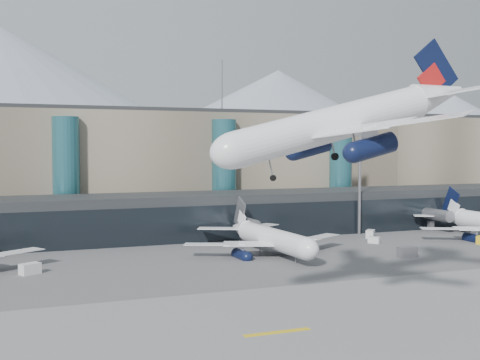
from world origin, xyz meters
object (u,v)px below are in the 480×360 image
object	(u,v)px
hero_jet	(356,111)
veh_a	(30,269)
jet_parked_mid	(265,231)
veh_d	(370,234)
veh_g	(374,240)
veh_c	(407,252)
lightmast_mid	(360,174)

from	to	relation	value
hero_jet	veh_a	size ratio (longest dim) A/B	11.35
jet_parked_mid	veh_d	world-z (taller)	jet_parked_mid
veh_a	veh_d	distance (m)	75.40
hero_jet	veh_a	world-z (taller)	hero_jet
jet_parked_mid	veh_g	world-z (taller)	jet_parked_mid
hero_jet	veh_g	world-z (taller)	hero_jet
veh_a	veh_c	world-z (taller)	veh_c
lightmast_mid	veh_d	world-z (taller)	lightmast_mid
veh_c	veh_g	size ratio (longest dim) A/B	1.48
jet_parked_mid	veh_c	bearing A→B (deg)	-124.45
hero_jet	veh_d	world-z (taller)	hero_jet
veh_d	veh_g	distance (m)	7.95
veh_c	veh_g	xyz separation A→B (m)	(3.68, 16.59, -0.29)
jet_parked_mid	veh_g	distance (m)	27.01
veh_g	veh_d	bearing A→B (deg)	111.28
veh_c	veh_d	xyz separation A→B (m)	(7.35, 23.64, -0.09)
veh_g	veh_c	bearing A→B (deg)	-53.71
lightmast_mid	veh_c	distance (m)	33.40
hero_jet	veh_d	xyz separation A→B (m)	(38.63, 55.75, -23.87)
hero_jet	veh_g	xyz separation A→B (m)	(34.96, 48.70, -24.07)
veh_a	veh_c	xyz separation A→B (m)	(66.65, -9.12, 0.09)
jet_parked_mid	veh_g	size ratio (longest dim) A/B	14.73
lightmast_mid	jet_parked_mid	distance (m)	36.15
hero_jet	jet_parked_mid	bearing A→B (deg)	78.11
veh_c	veh_a	bearing A→B (deg)	169.05
jet_parked_mid	veh_d	distance (m)	32.01
lightmast_mid	veh_c	xyz separation A→B (m)	(-8.06, -29.50, -13.43)
hero_jet	veh_c	bearing A→B (deg)	44.10
veh_c	hero_jet	bearing A→B (deg)	-137.41
lightmast_mid	veh_d	bearing A→B (deg)	-96.95
veh_g	lightmast_mid	bearing A→B (deg)	120.02
hero_jet	veh_a	bearing A→B (deg)	128.98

